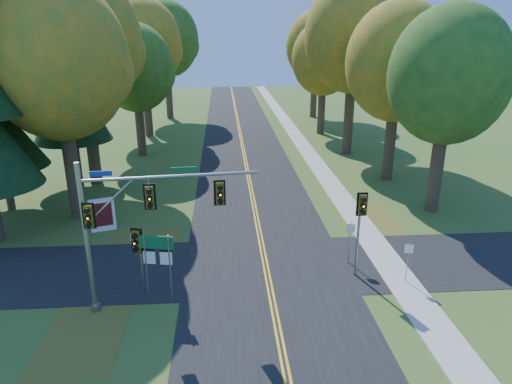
{
  "coord_description": "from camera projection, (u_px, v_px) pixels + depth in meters",
  "views": [
    {
      "loc": [
        -1.96,
        -18.13,
        11.05
      ],
      "look_at": [
        -0.33,
        4.06,
        3.2
      ],
      "focal_mm": 32.0,
      "sensor_mm": 36.0,
      "label": 1
    }
  ],
  "objects": [
    {
      "name": "reg_sign_w",
      "position": [
        135.0,
        244.0,
        21.83
      ],
      "size": [
        0.38,
        0.16,
        2.06
      ],
      "rotation": [
        0.0,
        0.0,
        -0.35
      ],
      "color": "gray",
      "rests_on": "ground"
    },
    {
      "name": "tree_w_a",
      "position": [
        59.0,
        61.0,
        25.76
      ],
      "size": [
        8.0,
        8.0,
        14.15
      ],
      "color": "#38281C",
      "rests_on": "ground"
    },
    {
      "name": "tree_e_e",
      "position": [
        316.0,
        47.0,
        59.52
      ],
      "size": [
        7.8,
        7.8,
        13.74
      ],
      "color": "#38281C",
      "rests_on": "ground"
    },
    {
      "name": "tree_e_c",
      "position": [
        355.0,
        36.0,
        40.28
      ],
      "size": [
        8.8,
        8.8,
        15.79
      ],
      "color": "#38281C",
      "rests_on": "ground"
    },
    {
      "name": "leaf_patch_w_near",
      "position": [
        140.0,
        252.0,
        24.17
      ],
      "size": [
        4.0,
        6.0,
        0.0
      ],
      "primitive_type": "cube",
      "color": "brown",
      "rests_on": "ground"
    },
    {
      "name": "ped_signal_pole",
      "position": [
        138.0,
        246.0,
        19.49
      ],
      "size": [
        0.5,
        0.59,
        3.22
      ],
      "rotation": [
        0.0,
        0.0,
        -0.24
      ],
      "color": "gray",
      "rests_on": "ground"
    },
    {
      "name": "pine_c",
      "position": [
        63.0,
        52.0,
        31.79
      ],
      "size": [
        5.6,
        5.6,
        20.56
      ],
      "color": "#38281C",
      "rests_on": "ground"
    },
    {
      "name": "tree_e_b",
      "position": [
        398.0,
        63.0,
        33.32
      ],
      "size": [
        7.6,
        7.6,
        13.33
      ],
      "color": "#38281C",
      "rests_on": "ground"
    },
    {
      "name": "tree_w_e",
      "position": [
        166.0,
        40.0,
        58.36
      ],
      "size": [
        8.4,
        8.4,
        14.97
      ],
      "color": "#38281C",
      "rests_on": "ground"
    },
    {
      "name": "road_main",
      "position": [
        270.0,
        287.0,
        20.86
      ],
      "size": [
        8.0,
        160.0,
        0.02
      ],
      "primitive_type": "cube",
      "color": "black",
      "rests_on": "ground"
    },
    {
      "name": "tree_w_c",
      "position": [
        136.0,
        68.0,
        40.57
      ],
      "size": [
        6.8,
        6.8,
        11.91
      ],
      "color": "#38281C",
      "rests_on": "ground"
    },
    {
      "name": "sidewalk_east",
      "position": [
        402.0,
        281.0,
        21.28
      ],
      "size": [
        1.6,
        160.0,
        0.06
      ],
      "primitive_type": "cube",
      "color": "#9E998E",
      "rests_on": "ground"
    },
    {
      "name": "tree_e_d",
      "position": [
        324.0,
        59.0,
        49.68
      ],
      "size": [
        7.0,
        7.0,
        12.32
      ],
      "color": "#38281C",
      "rests_on": "ground"
    },
    {
      "name": "reg_sign_e_south",
      "position": [
        408.0,
        256.0,
        20.84
      ],
      "size": [
        0.37,
        0.13,
        1.98
      ],
      "rotation": [
        0.0,
        0.0,
        -0.28
      ],
      "color": "gray",
      "rests_on": "ground"
    },
    {
      "name": "east_signal_pole",
      "position": [
        361.0,
        214.0,
        20.66
      ],
      "size": [
        0.5,
        0.57,
        4.28
      ],
      "rotation": [
        0.0,
        0.0,
        -0.03
      ],
      "color": "gray",
      "rests_on": "ground"
    },
    {
      "name": "route_sign_cluster",
      "position": [
        157.0,
        254.0,
        19.15
      ],
      "size": [
        1.44,
        0.32,
        3.12
      ],
      "rotation": [
        0.0,
        0.0,
        -0.19
      ],
      "color": "gray",
      "rests_on": "ground"
    },
    {
      "name": "tree_w_d",
      "position": [
        143.0,
        44.0,
        48.12
      ],
      "size": [
        8.2,
        8.2,
        14.56
      ],
      "color": "#38281C",
      "rests_on": "ground"
    },
    {
      "name": "leaf_patch_e",
      "position": [
        374.0,
        229.0,
        26.97
      ],
      "size": [
        3.5,
        8.0,
        0.0
      ],
      "primitive_type": "cube",
      "color": "brown",
      "rests_on": "ground"
    },
    {
      "name": "centerline_left",
      "position": [
        267.0,
        287.0,
        20.85
      ],
      "size": [
        0.1,
        160.0,
        0.01
      ],
      "primitive_type": "cube",
      "color": "gold",
      "rests_on": "road_main"
    },
    {
      "name": "traffic_mast",
      "position": [
        130.0,
        217.0,
        18.01
      ],
      "size": [
        7.07,
        1.16,
        6.43
      ],
      "rotation": [
        0.0,
        0.0,
        0.1
      ],
      "color": "gray",
      "rests_on": "ground"
    },
    {
      "name": "info_kiosk",
      "position": [
        102.0,
        215.0,
        26.48
      ],
      "size": [
        1.41,
        0.65,
        1.97
      ],
      "rotation": [
        0.0,
        0.0,
        0.33
      ],
      "color": "white",
      "rests_on": "ground"
    },
    {
      "name": "reg_sign_e_north",
      "position": [
        350.0,
        235.0,
        22.55
      ],
      "size": [
        0.42,
        0.1,
        2.21
      ],
      "rotation": [
        0.0,
        0.0,
        -0.17
      ],
      "color": "gray",
      "rests_on": "ground"
    },
    {
      "name": "tree_w_b",
      "position": [
        81.0,
        42.0,
        31.92
      ],
      "size": [
        8.6,
        8.6,
        15.38
      ],
      "color": "#38281C",
      "rests_on": "ground"
    },
    {
      "name": "centerline_right",
      "position": [
        272.0,
        286.0,
        20.86
      ],
      "size": [
        0.1,
        160.0,
        0.01
      ],
      "primitive_type": "cube",
      "color": "gold",
      "rests_on": "road_main"
    },
    {
      "name": "tree_e_a",
      "position": [
        450.0,
        76.0,
        27.08
      ],
      "size": [
        7.2,
        7.2,
        12.73
      ],
      "color": "#38281C",
      "rests_on": "ground"
    },
    {
      "name": "road_cross",
      "position": [
        266.0,
        266.0,
        22.74
      ],
      "size": [
        60.0,
        6.0,
        0.02
      ],
      "primitive_type": "cube",
      "color": "black",
      "rests_on": "ground"
    },
    {
      "name": "leaf_patch_w_far",
      "position": [
        84.0,
        336.0,
        17.52
      ],
      "size": [
        3.0,
        5.0,
        0.0
      ],
      "primitive_type": "cube",
      "color": "brown",
      "rests_on": "ground"
    },
    {
      "name": "ground",
      "position": [
        270.0,
        287.0,
        20.86
      ],
      "size": [
        160.0,
        160.0,
        0.0
      ],
      "primitive_type": "plane",
      "color": "#31581F",
      "rests_on": "ground"
    }
  ]
}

